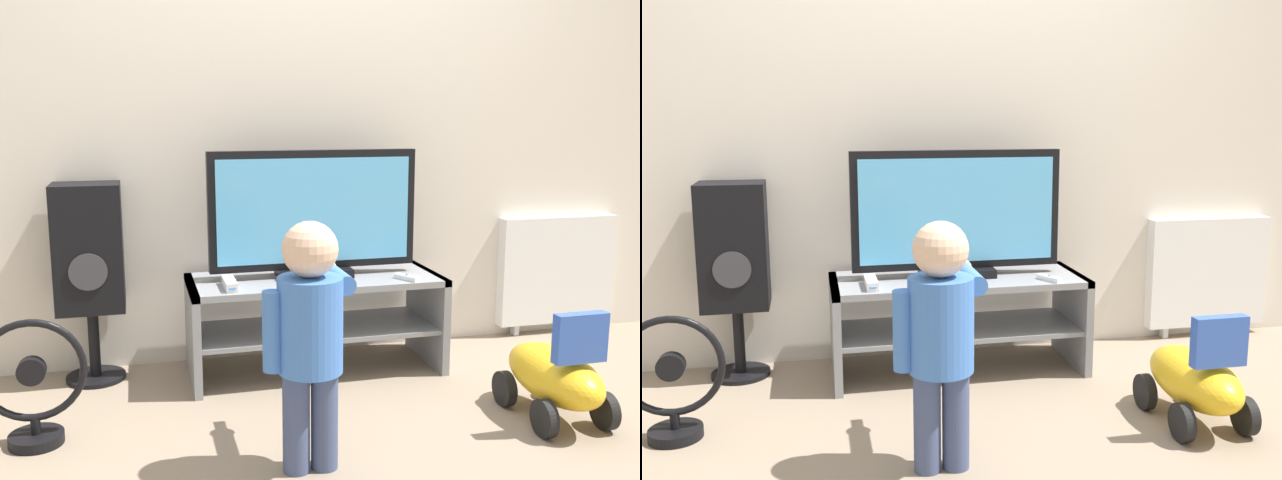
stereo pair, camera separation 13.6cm
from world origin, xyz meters
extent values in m
plane|color=gray|center=(0.00, 0.00, 0.00)|extent=(16.00, 16.00, 0.00)
cube|color=silver|center=(0.00, 0.56, 1.30)|extent=(10.00, 0.06, 2.60)
cube|color=gray|center=(0.00, 0.24, 0.44)|extent=(1.18, 0.48, 0.03)
cube|color=gray|center=(0.00, 0.24, 0.21)|extent=(1.14, 0.44, 0.02)
cube|color=gray|center=(-0.57, 0.24, 0.23)|extent=(0.04, 0.48, 0.46)
cube|color=gray|center=(0.57, 0.24, 0.23)|extent=(0.04, 0.48, 0.46)
cube|color=black|center=(0.00, 0.26, 0.48)|extent=(0.34, 0.20, 0.04)
cube|color=black|center=(0.00, 0.26, 0.77)|extent=(0.98, 0.05, 0.55)
cube|color=#59B2EA|center=(0.00, 0.23, 0.77)|extent=(0.91, 0.01, 0.48)
cube|color=white|center=(-0.42, 0.13, 0.48)|extent=(0.05, 0.19, 0.04)
cube|color=#3F8CE5|center=(-0.42, 0.03, 0.48)|extent=(0.03, 0.00, 0.01)
cube|color=white|center=(0.39, 0.07, 0.47)|extent=(0.09, 0.13, 0.02)
cylinder|color=#337FD8|center=(0.39, 0.07, 0.48)|extent=(0.01, 0.01, 0.00)
cylinder|color=#3F4C72|center=(-0.30, -0.69, 0.18)|extent=(0.09, 0.09, 0.36)
cylinder|color=#3F4C72|center=(-0.20, -0.69, 0.18)|extent=(0.09, 0.09, 0.36)
cylinder|color=#3F72C6|center=(-0.25, -0.69, 0.52)|extent=(0.22, 0.22, 0.33)
sphere|color=beige|center=(-0.25, -0.69, 0.78)|extent=(0.19, 0.19, 0.19)
cylinder|color=#3F72C6|center=(-0.38, -0.69, 0.51)|extent=(0.07, 0.07, 0.27)
cylinder|color=#3F72C6|center=(-0.12, -0.56, 0.65)|extent=(0.07, 0.27, 0.07)
sphere|color=beige|center=(-0.12, -0.42, 0.65)|extent=(0.08, 0.08, 0.08)
cube|color=white|center=(-0.12, -0.38, 0.65)|extent=(0.03, 0.13, 0.02)
cylinder|color=black|center=(-1.01, 0.38, 0.01)|extent=(0.27, 0.27, 0.02)
cylinder|color=black|center=(-1.01, 0.38, 0.17)|extent=(0.05, 0.05, 0.34)
cube|color=black|center=(-1.01, 0.38, 0.62)|extent=(0.30, 0.25, 0.58)
cylinder|color=#38383D|center=(-1.01, 0.25, 0.54)|extent=(0.16, 0.01, 0.16)
cylinder|color=black|center=(-1.20, -0.25, 0.02)|extent=(0.20, 0.20, 0.04)
cylinder|color=black|center=(-1.20, -0.25, 0.07)|extent=(0.04, 0.04, 0.06)
torus|color=black|center=(-1.20, -0.25, 0.29)|extent=(0.39, 0.03, 0.39)
cylinder|color=black|center=(-1.20, -0.25, 0.29)|extent=(0.10, 0.05, 0.10)
ellipsoid|color=gold|center=(0.80, -0.53, 0.18)|extent=(0.27, 0.55, 0.21)
cube|color=blue|center=(0.80, -0.68, 0.38)|extent=(0.21, 0.05, 0.19)
cylinder|color=black|center=(0.67, -0.37, 0.07)|extent=(0.04, 0.15, 0.15)
cylinder|color=black|center=(0.93, -0.37, 0.07)|extent=(0.04, 0.15, 0.15)
cylinder|color=black|center=(0.67, -0.68, 0.07)|extent=(0.04, 0.15, 0.15)
cylinder|color=black|center=(0.93, -0.68, 0.07)|extent=(0.04, 0.15, 0.15)
cube|color=white|center=(1.45, 0.49, 0.36)|extent=(0.68, 0.08, 0.60)
cube|color=silver|center=(1.21, 0.49, 0.03)|extent=(0.03, 0.05, 0.06)
cube|color=silver|center=(1.69, 0.49, 0.03)|extent=(0.03, 0.05, 0.06)
camera|label=1|loc=(-0.80, -2.92, 1.23)|focal=40.00mm
camera|label=2|loc=(-0.67, -2.96, 1.23)|focal=40.00mm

